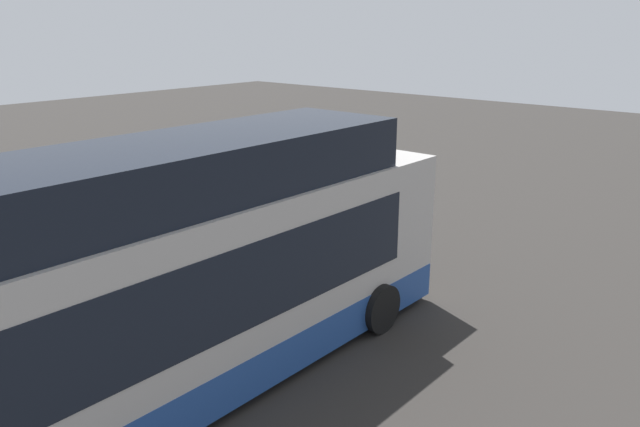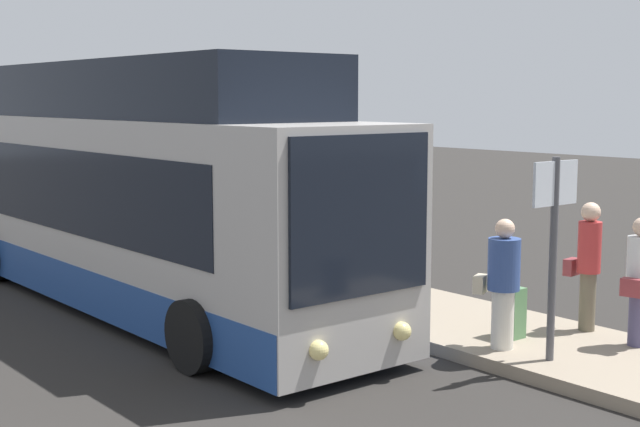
{
  "view_description": "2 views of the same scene",
  "coord_description": "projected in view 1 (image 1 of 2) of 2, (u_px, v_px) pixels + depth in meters",
  "views": [
    {
      "loc": [
        -5.3,
        -7.66,
        5.77
      ],
      "look_at": [
        4.1,
        0.47,
        1.96
      ],
      "focal_mm": 35.0,
      "sensor_mm": 36.0,
      "label": 1
    },
    {
      "loc": [
        13.42,
        -7.1,
        3.52
      ],
      "look_at": [
        4.1,
        0.47,
        1.96
      ],
      "focal_mm": 50.0,
      "sensor_mm": 36.0,
      "label": 2
    }
  ],
  "objects": [
    {
      "name": "trash_bin",
      "position": [
        382.0,
        207.0,
        18.63
      ],
      "size": [
        0.44,
        0.44,
        0.65
      ],
      "color": "#3F3F44",
      "rests_on": "platform"
    },
    {
      "name": "passenger_boarding",
      "position": [
        318.0,
        217.0,
        15.61
      ],
      "size": [
        0.69,
        0.58,
        1.75
      ],
      "rotation": [
        0.0,
        0.0,
        2.01
      ],
      "color": "silver",
      "rests_on": "platform"
    },
    {
      "name": "passenger_waiting",
      "position": [
        302.0,
        197.0,
        17.34
      ],
      "size": [
        0.44,
        0.6,
        1.76
      ],
      "rotation": [
        0.0,
        0.0,
        -2.95
      ],
      "color": "#4C476B",
      "rests_on": "platform"
    },
    {
      "name": "passenger_with_bags",
      "position": [
        275.0,
        200.0,
        16.75
      ],
      "size": [
        0.54,
        0.37,
        1.87
      ],
      "rotation": [
        0.0,
        0.0,
        1.71
      ],
      "color": "#6B604C",
      "rests_on": "platform"
    },
    {
      "name": "suitcase",
      "position": [
        294.0,
        237.0,
        15.91
      ],
      "size": [
        0.36,
        0.27,
        0.95
      ],
      "color": "#598C59",
      "rests_on": "platform"
    },
    {
      "name": "bus_lead",
      "position": [
        164.0,
        291.0,
        9.52
      ],
      "size": [
        11.64,
        2.74,
        4.1
      ],
      "color": "#B2ADA8",
      "rests_on": "ground"
    },
    {
      "name": "sign_post",
      "position": [
        335.0,
        181.0,
        15.95
      ],
      "size": [
        0.1,
        0.85,
        2.61
      ],
      "color": "#4C4C51",
      "rests_on": "platform"
    },
    {
      "name": "platform",
      "position": [
        88.0,
        328.0,
        12.09
      ],
      "size": [
        20.0,
        2.56,
        0.18
      ],
      "color": "gray",
      "rests_on": "ground"
    },
    {
      "name": "ground",
      "position": [
        180.0,
        387.0,
        10.32
      ],
      "size": [
        80.0,
        80.0,
        0.0
      ],
      "primitive_type": "plane",
      "color": "#2B2826"
    }
  ]
}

